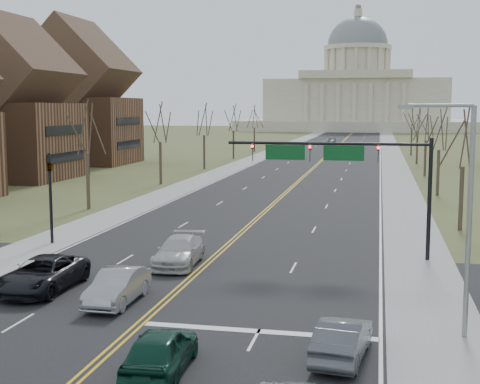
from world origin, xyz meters
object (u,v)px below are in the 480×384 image
at_px(car_nb_inner_lead, 161,350).
at_px(street_light, 463,205).
at_px(signal_mast, 343,161).
at_px(car_sb_inner_lead, 118,286).
at_px(car_sb_inner_second, 179,251).
at_px(car_far_nb, 340,154).
at_px(car_far_sb, 332,140).
at_px(car_nb_outer_lead, 342,339).
at_px(car_sb_outer_lead, 43,274).
at_px(signal_left, 50,188).

bearing_deg(car_nb_inner_lead, street_light, -153.31).
distance_m(signal_mast, street_light, 14.51).
distance_m(signal_mast, car_sb_inner_lead, 16.05).
distance_m(street_light, car_sb_inner_second, 17.51).
xyz_separation_m(car_far_nb, car_far_sb, (-4.91, 49.45, 0.08)).
relative_size(car_nb_inner_lead, car_nb_outer_lead, 1.03).
bearing_deg(street_light, car_sb_inner_lead, 174.10).
distance_m(car_nb_inner_lead, car_sb_outer_lead, 12.39).
height_order(car_sb_inner_lead, car_far_sb, car_far_sb).
xyz_separation_m(car_sb_outer_lead, car_far_nb, (9.20, 90.01, -0.07)).
bearing_deg(signal_mast, signal_left, 180.00).
distance_m(signal_left, car_sb_inner_lead, 15.55).
bearing_deg(car_sb_outer_lead, car_far_sb, 88.32).
bearing_deg(street_light, signal_left, 150.88).
height_order(car_nb_inner_lead, car_far_sb, car_far_sb).
distance_m(street_light, car_far_sb, 143.10).
height_order(signal_left, car_sb_inner_lead, signal_left).
bearing_deg(car_nb_outer_lead, signal_mast, -79.65).
height_order(signal_mast, car_far_nb, signal_mast).
bearing_deg(car_far_sb, car_sb_inner_lead, -90.50).
relative_size(car_nb_outer_lead, car_far_nb, 0.83).
distance_m(signal_left, car_sb_outer_lead, 12.19).
bearing_deg(car_nb_inner_lead, car_sb_inner_second, -78.15).
xyz_separation_m(signal_mast, car_sb_inner_second, (-8.89, -4.24, -4.95)).
bearing_deg(signal_mast, car_sb_outer_lead, -142.36).
xyz_separation_m(car_sb_outer_lead, car_far_sb, (4.29, 139.45, 0.01)).
height_order(car_sb_outer_lead, car_far_nb, car_sb_outer_lead).
bearing_deg(car_nb_inner_lead, car_sb_inner_lead, -61.19).
xyz_separation_m(car_nb_inner_lead, car_sb_inner_lead, (-4.52, 7.32, -0.00)).
bearing_deg(car_nb_inner_lead, signal_left, -56.89).
height_order(signal_mast, car_sb_outer_lead, signal_mast).
bearing_deg(car_nb_outer_lead, car_far_nb, -79.66).
height_order(signal_mast, car_nb_outer_lead, signal_mast).
relative_size(car_nb_outer_lead, car_far_sb, 0.92).
bearing_deg(car_sb_outer_lead, car_nb_inner_lead, -43.91).
xyz_separation_m(car_nb_outer_lead, car_sb_outer_lead, (-14.85, 6.10, 0.08)).
xyz_separation_m(signal_mast, car_sb_outer_lead, (-13.86, -10.69, -4.93)).
bearing_deg(car_sb_inner_second, car_far_nb, 83.89).
height_order(car_nb_outer_lead, car_sb_inner_second, car_sb_inner_second).
height_order(street_light, car_sb_outer_lead, street_light).
relative_size(car_nb_outer_lead, car_sb_outer_lead, 0.76).
relative_size(street_light, car_sb_inner_second, 1.65).
distance_m(car_nb_outer_lead, car_sb_outer_lead, 16.05).
bearing_deg(car_far_nb, car_nb_inner_lead, 97.64).
height_order(car_nb_inner_lead, car_nb_outer_lead, car_nb_inner_lead).
bearing_deg(car_sb_inner_lead, car_nb_inner_lead, -58.39).
height_order(car_nb_outer_lead, car_far_sb, car_far_sb).
bearing_deg(car_sb_inner_lead, car_sb_inner_second, 85.75).
height_order(signal_left, car_nb_outer_lead, signal_left).
height_order(signal_left, car_far_sb, signal_left).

